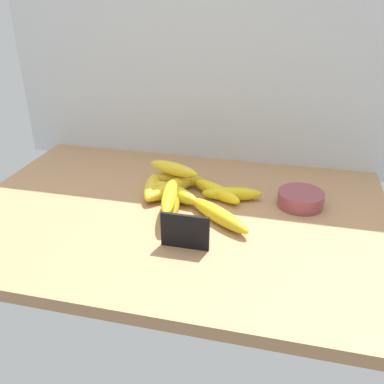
{
  "coord_description": "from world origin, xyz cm",
  "views": [
    {
      "loc": [
        26.55,
        -91.3,
        57.03
      ],
      "look_at": [
        4.16,
        2.23,
        8.0
      ],
      "focal_mm": 39.12,
      "sensor_mm": 36.0,
      "label": 1
    }
  ],
  "objects_px": {
    "banana_4": "(216,191)",
    "banana_7": "(176,180)",
    "chalkboard_sign": "(185,233)",
    "banana_8": "(170,196)",
    "banana_9": "(173,169)",
    "banana_1": "(152,187)",
    "fruit_bowl": "(301,199)",
    "banana_3": "(173,187)",
    "banana_6": "(232,194)",
    "banana_5": "(173,210)",
    "banana_2": "(219,215)",
    "banana_0": "(174,193)"
  },
  "relations": [
    {
      "from": "banana_4",
      "to": "banana_7",
      "type": "bearing_deg",
      "value": 161.82
    },
    {
      "from": "banana_9",
      "to": "banana_1",
      "type": "bearing_deg",
      "value": -135.33
    },
    {
      "from": "fruit_bowl",
      "to": "chalkboard_sign",
      "type": "bearing_deg",
      "value": -133.75
    },
    {
      "from": "banana_0",
      "to": "banana_8",
      "type": "height_order",
      "value": "banana_8"
    },
    {
      "from": "banana_2",
      "to": "banana_9",
      "type": "height_order",
      "value": "banana_9"
    },
    {
      "from": "fruit_bowl",
      "to": "banana_9",
      "type": "height_order",
      "value": "banana_9"
    },
    {
      "from": "fruit_bowl",
      "to": "banana_3",
      "type": "distance_m",
      "value": 0.35
    },
    {
      "from": "banana_4",
      "to": "banana_3",
      "type": "bearing_deg",
      "value": -177.22
    },
    {
      "from": "banana_4",
      "to": "banana_6",
      "type": "bearing_deg",
      "value": -5.34
    },
    {
      "from": "banana_2",
      "to": "banana_1",
      "type": "bearing_deg",
      "value": 152.67
    },
    {
      "from": "banana_8",
      "to": "banana_5",
      "type": "bearing_deg",
      "value": -31.14
    },
    {
      "from": "fruit_bowl",
      "to": "banana_2",
      "type": "bearing_deg",
      "value": -145.38
    },
    {
      "from": "banana_1",
      "to": "banana_4",
      "type": "distance_m",
      "value": 0.18
    },
    {
      "from": "banana_3",
      "to": "banana_1",
      "type": "bearing_deg",
      "value": -166.71
    },
    {
      "from": "banana_2",
      "to": "banana_4",
      "type": "xyz_separation_m",
      "value": [
        -0.03,
        0.13,
        -0.0
      ]
    },
    {
      "from": "banana_4",
      "to": "banana_0",
      "type": "bearing_deg",
      "value": -160.37
    },
    {
      "from": "banana_0",
      "to": "banana_9",
      "type": "xyz_separation_m",
      "value": [
        -0.02,
        0.07,
        0.04
      ]
    },
    {
      "from": "chalkboard_sign",
      "to": "fruit_bowl",
      "type": "height_order",
      "value": "chalkboard_sign"
    },
    {
      "from": "chalkboard_sign",
      "to": "banana_6",
      "type": "relative_size",
      "value": 0.67
    },
    {
      "from": "banana_2",
      "to": "banana_4",
      "type": "bearing_deg",
      "value": 102.94
    },
    {
      "from": "banana_1",
      "to": "fruit_bowl",
      "type": "bearing_deg",
      "value": 3.91
    },
    {
      "from": "banana_8",
      "to": "banana_3",
      "type": "bearing_deg",
      "value": 101.46
    },
    {
      "from": "banana_1",
      "to": "banana_2",
      "type": "distance_m",
      "value": 0.24
    },
    {
      "from": "chalkboard_sign",
      "to": "banana_6",
      "type": "xyz_separation_m",
      "value": [
        0.07,
        0.25,
        -0.02
      ]
    },
    {
      "from": "banana_7",
      "to": "banana_2",
      "type": "bearing_deg",
      "value": -47.41
    },
    {
      "from": "chalkboard_sign",
      "to": "banana_8",
      "type": "relative_size",
      "value": 0.59
    },
    {
      "from": "banana_5",
      "to": "chalkboard_sign",
      "type": "bearing_deg",
      "value": -63.31
    },
    {
      "from": "banana_2",
      "to": "banana_8",
      "type": "relative_size",
      "value": 1.09
    },
    {
      "from": "banana_7",
      "to": "banana_9",
      "type": "distance_m",
      "value": 0.04
    },
    {
      "from": "banana_1",
      "to": "banana_5",
      "type": "height_order",
      "value": "banana_1"
    },
    {
      "from": "chalkboard_sign",
      "to": "banana_1",
      "type": "height_order",
      "value": "chalkboard_sign"
    },
    {
      "from": "banana_7",
      "to": "fruit_bowl",
      "type": "bearing_deg",
      "value": -5.39
    },
    {
      "from": "banana_0",
      "to": "banana_1",
      "type": "height_order",
      "value": "banana_0"
    },
    {
      "from": "banana_6",
      "to": "banana_4",
      "type": "bearing_deg",
      "value": 174.66
    },
    {
      "from": "banana_5",
      "to": "banana_8",
      "type": "relative_size",
      "value": 0.86
    },
    {
      "from": "chalkboard_sign",
      "to": "banana_3",
      "type": "height_order",
      "value": "chalkboard_sign"
    },
    {
      "from": "banana_3",
      "to": "banana_6",
      "type": "distance_m",
      "value": 0.16
    },
    {
      "from": "banana_2",
      "to": "banana_4",
      "type": "relative_size",
      "value": 1.2
    },
    {
      "from": "banana_3",
      "to": "banana_7",
      "type": "relative_size",
      "value": 1.18
    },
    {
      "from": "banana_4",
      "to": "banana_5",
      "type": "distance_m",
      "value": 0.15
    },
    {
      "from": "chalkboard_sign",
      "to": "banana_4",
      "type": "bearing_deg",
      "value": 84.48
    },
    {
      "from": "banana_7",
      "to": "banana_4",
      "type": "bearing_deg",
      "value": -18.18
    },
    {
      "from": "banana_9",
      "to": "banana_3",
      "type": "bearing_deg",
      "value": -76.07
    },
    {
      "from": "fruit_bowl",
      "to": "banana_7",
      "type": "height_order",
      "value": "banana_7"
    },
    {
      "from": "banana_3",
      "to": "fruit_bowl",
      "type": "bearing_deg",
      "value": 2.32
    },
    {
      "from": "banana_7",
      "to": "banana_9",
      "type": "relative_size",
      "value": 1.06
    },
    {
      "from": "banana_7",
      "to": "banana_9",
      "type": "height_order",
      "value": "banana_9"
    },
    {
      "from": "banana_3",
      "to": "banana_9",
      "type": "xyz_separation_m",
      "value": [
        -0.01,
        0.03,
        0.04
      ]
    },
    {
      "from": "banana_3",
      "to": "banana_6",
      "type": "bearing_deg",
      "value": 0.66
    },
    {
      "from": "banana_9",
      "to": "banana_7",
      "type": "bearing_deg",
      "value": 70.02
    }
  ]
}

